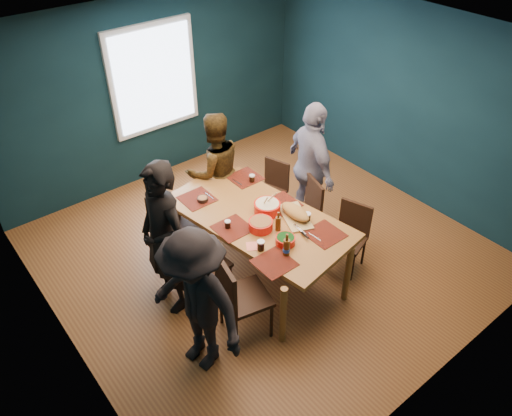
{
  "coord_description": "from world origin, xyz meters",
  "views": [
    {
      "loc": [
        -3.08,
        -3.7,
        4.35
      ],
      "look_at": [
        -0.26,
        -0.18,
        0.93
      ],
      "focal_mm": 35.0,
      "sensor_mm": 36.0,
      "label": 1
    }
  ],
  "objects_px": {
    "chair_left_mid": "(200,262)",
    "bowl_dumpling": "(267,207)",
    "chair_left_near": "(237,293)",
    "person_far_left": "(164,240)",
    "chair_right_mid": "(306,207)",
    "person_back": "(215,171)",
    "bowl_herbs": "(285,240)",
    "bowl_salad": "(261,225)",
    "cutting_board": "(295,213)",
    "chair_right_far": "(273,185)",
    "person_near_left": "(196,303)",
    "chair_left_far": "(169,228)",
    "dining_table": "(258,221)",
    "person_right": "(311,167)",
    "chair_right_near": "(351,231)"
  },
  "relations": [
    {
      "from": "chair_right_near",
      "to": "person_near_left",
      "type": "xyz_separation_m",
      "value": [
        -2.23,
        -0.05,
        0.32
      ]
    },
    {
      "from": "chair_right_far",
      "to": "person_near_left",
      "type": "distance_m",
      "value": 2.6
    },
    {
      "from": "chair_right_mid",
      "to": "person_back",
      "type": "height_order",
      "value": "person_back"
    },
    {
      "from": "chair_left_near",
      "to": "person_far_left",
      "type": "relative_size",
      "value": 0.57
    },
    {
      "from": "person_back",
      "to": "person_right",
      "type": "bearing_deg",
      "value": 151.48
    },
    {
      "from": "person_far_left",
      "to": "person_right",
      "type": "xyz_separation_m",
      "value": [
        2.23,
        0.09,
        -0.03
      ]
    },
    {
      "from": "chair_left_near",
      "to": "chair_right_mid",
      "type": "xyz_separation_m",
      "value": [
        1.62,
        0.68,
        -0.07
      ]
    },
    {
      "from": "chair_left_far",
      "to": "chair_left_mid",
      "type": "distance_m",
      "value": 0.69
    },
    {
      "from": "chair_left_mid",
      "to": "chair_right_mid",
      "type": "relative_size",
      "value": 1.03
    },
    {
      "from": "chair_right_near",
      "to": "bowl_dumpling",
      "type": "xyz_separation_m",
      "value": [
        -0.81,
        0.61,
        0.39
      ]
    },
    {
      "from": "chair_left_near",
      "to": "person_right",
      "type": "height_order",
      "value": "person_right"
    },
    {
      "from": "chair_left_mid",
      "to": "bowl_herbs",
      "type": "height_order",
      "value": "chair_left_mid"
    },
    {
      "from": "chair_right_far",
      "to": "person_near_left",
      "type": "xyz_separation_m",
      "value": [
        -2.16,
        -1.41,
        0.35
      ]
    },
    {
      "from": "chair_left_far",
      "to": "chair_right_mid",
      "type": "distance_m",
      "value": 1.74
    },
    {
      "from": "person_back",
      "to": "person_right",
      "type": "height_order",
      "value": "person_right"
    },
    {
      "from": "chair_left_near",
      "to": "chair_right_near",
      "type": "distance_m",
      "value": 1.73
    },
    {
      "from": "chair_left_mid",
      "to": "chair_right_far",
      "type": "relative_size",
      "value": 1.14
    },
    {
      "from": "person_far_left",
      "to": "person_back",
      "type": "relative_size",
      "value": 1.14
    },
    {
      "from": "bowl_salad",
      "to": "cutting_board",
      "type": "relative_size",
      "value": 0.4
    },
    {
      "from": "chair_left_far",
      "to": "chair_right_mid",
      "type": "relative_size",
      "value": 1.09
    },
    {
      "from": "dining_table",
      "to": "chair_left_far",
      "type": "height_order",
      "value": "chair_left_far"
    },
    {
      "from": "dining_table",
      "to": "chair_right_far",
      "type": "height_order",
      "value": "dining_table"
    },
    {
      "from": "person_back",
      "to": "person_right",
      "type": "relative_size",
      "value": 0.91
    },
    {
      "from": "person_back",
      "to": "cutting_board",
      "type": "relative_size",
      "value": 2.4
    },
    {
      "from": "person_near_left",
      "to": "bowl_herbs",
      "type": "distance_m",
      "value": 1.22
    },
    {
      "from": "bowl_dumpling",
      "to": "bowl_herbs",
      "type": "xyz_separation_m",
      "value": [
        -0.2,
        -0.55,
        -0.02
      ]
    },
    {
      "from": "chair_right_near",
      "to": "bowl_herbs",
      "type": "xyz_separation_m",
      "value": [
        -1.01,
        0.06,
        0.37
      ]
    },
    {
      "from": "person_far_left",
      "to": "chair_left_far",
      "type": "bearing_deg",
      "value": 143.18
    },
    {
      "from": "bowl_salad",
      "to": "chair_left_near",
      "type": "bearing_deg",
      "value": -146.91
    },
    {
      "from": "person_far_left",
      "to": "bowl_herbs",
      "type": "height_order",
      "value": "person_far_left"
    },
    {
      "from": "dining_table",
      "to": "cutting_board",
      "type": "xyz_separation_m",
      "value": [
        0.31,
        -0.29,
        0.14
      ]
    },
    {
      "from": "person_back",
      "to": "cutting_board",
      "type": "height_order",
      "value": "person_back"
    },
    {
      "from": "chair_left_mid",
      "to": "bowl_dumpling",
      "type": "xyz_separation_m",
      "value": [
        0.92,
        -0.05,
        0.35
      ]
    },
    {
      "from": "dining_table",
      "to": "person_far_left",
      "type": "relative_size",
      "value": 1.27
    },
    {
      "from": "chair_right_far",
      "to": "person_right",
      "type": "distance_m",
      "value": 0.65
    },
    {
      "from": "person_right",
      "to": "person_back",
      "type": "bearing_deg",
      "value": 65.52
    },
    {
      "from": "person_near_left",
      "to": "chair_right_mid",
      "type": "bearing_deg",
      "value": 95.27
    },
    {
      "from": "chair_left_mid",
      "to": "person_back",
      "type": "distance_m",
      "value": 1.47
    },
    {
      "from": "chair_right_far",
      "to": "bowl_dumpling",
      "type": "xyz_separation_m",
      "value": [
        -0.74,
        -0.75,
        0.42
      ]
    },
    {
      "from": "bowl_dumpling",
      "to": "dining_table",
      "type": "bearing_deg",
      "value": 175.73
    },
    {
      "from": "chair_left_mid",
      "to": "person_near_left",
      "type": "height_order",
      "value": "person_near_left"
    },
    {
      "from": "bowl_dumpling",
      "to": "chair_right_near",
      "type": "bearing_deg",
      "value": -36.78
    },
    {
      "from": "chair_left_far",
      "to": "person_near_left",
      "type": "relative_size",
      "value": 0.6
    },
    {
      "from": "chair_right_mid",
      "to": "person_far_left",
      "type": "relative_size",
      "value": 0.5
    },
    {
      "from": "bowl_dumpling",
      "to": "person_far_left",
      "type": "bearing_deg",
      "value": 169.83
    },
    {
      "from": "chair_right_far",
      "to": "person_back",
      "type": "distance_m",
      "value": 0.85
    },
    {
      "from": "dining_table",
      "to": "bowl_salad",
      "type": "bearing_deg",
      "value": -130.59
    },
    {
      "from": "dining_table",
      "to": "person_near_left",
      "type": "bearing_deg",
      "value": -161.67
    },
    {
      "from": "cutting_board",
      "to": "dining_table",
      "type": "bearing_deg",
      "value": 158.46
    },
    {
      "from": "person_far_left",
      "to": "person_back",
      "type": "xyz_separation_m",
      "value": [
        1.28,
        0.91,
        -0.11
      ]
    }
  ]
}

